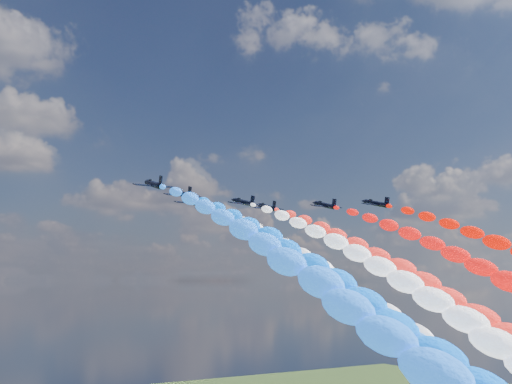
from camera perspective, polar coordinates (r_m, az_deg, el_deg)
jet_0 at (r=144.37m, az=-9.02°, el=0.68°), size 9.68×12.96×5.46m
trail_0 at (r=98.42m, az=1.83°, el=-6.88°), size 5.74×95.23×42.34m
jet_1 at (r=159.49m, az=-6.54°, el=-0.17°), size 9.24×12.64×5.46m
trail_1 at (r=114.64m, az=3.81°, el=-7.00°), size 5.74×95.23×42.34m
jet_2 at (r=174.61m, az=-5.77°, el=-0.85°), size 9.38×12.74×5.46m
trail_2 at (r=130.05m, az=3.64°, el=-7.10°), size 5.74×95.23×42.34m
jet_3 at (r=175.17m, az=-1.11°, el=-0.91°), size 10.02×13.20×5.46m
trail_3 at (r=133.09m, az=9.73°, el=-7.02°), size 5.74×95.23×42.34m
jet_4 at (r=189.64m, az=-4.07°, el=-1.43°), size 9.80×13.04×5.46m
trail_4 at (r=145.85m, az=4.87°, el=-7.17°), size 5.74×95.23×42.34m
jet_5 at (r=186.52m, az=0.96°, el=-1.34°), size 9.85×13.08×5.46m
trail_5 at (r=145.54m, az=11.53°, el=-7.04°), size 5.74×95.23×42.34m
jet_6 at (r=182.79m, az=6.10°, el=-1.16°), size 9.44×12.79×5.46m
trail_6 at (r=145.08m, az=18.26°, el=-6.80°), size 5.74×95.23×42.34m
jet_7 at (r=181.03m, az=10.54°, el=-1.01°), size 9.17×12.59×5.46m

